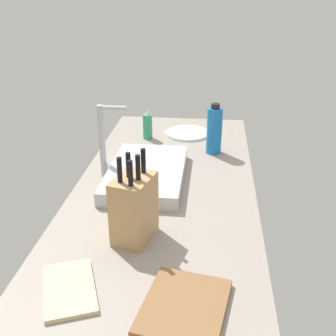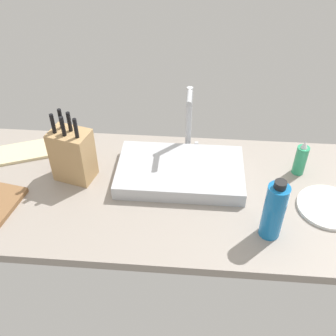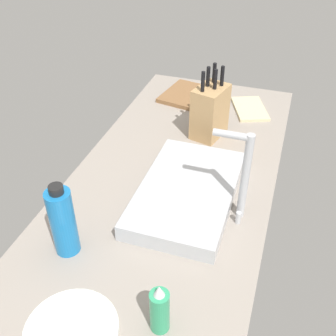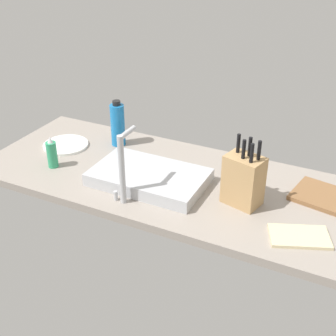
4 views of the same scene
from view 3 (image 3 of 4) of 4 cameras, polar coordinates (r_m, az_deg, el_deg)
The scene contains 9 objects.
countertop_slab at distance 137.07cm, azimuth 0.07°, elevation -3.03°, with size 164.45×67.44×3.50cm, color gray.
sink_basin at distance 129.31cm, azimuth 2.69°, elevation -3.41°, with size 47.16×28.54×5.33cm, color #B7BABF.
faucet at distance 116.83cm, azimuth 10.31°, elevation -0.57°, with size 5.50×11.34×28.77cm.
knife_block at distance 157.20cm, azimuth 5.86°, elevation 7.88°, with size 16.11×13.12×27.64cm.
cutting_board at distance 189.79cm, azimuth 2.64°, elevation 10.16°, with size 23.60×19.23×1.80cm, color brown.
soap_bottle at distance 96.26cm, azimuth -1.18°, elevation -19.15°, with size 4.57×4.57×14.69cm.
water_bottle at distance 111.82cm, azimuth -14.45°, elevation -7.22°, with size 6.82×6.82×22.53cm.
dinner_plate at distance 102.85cm, azimuth -13.31°, elevation -21.10°, with size 21.69×21.69×1.20cm, color white.
dish_towel at distance 182.10cm, azimuth 11.33°, elevation 8.11°, with size 20.62×12.55×1.20cm, color beige.
Camera 3 is at (99.84, 32.61, 89.82)cm, focal length 43.76 mm.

